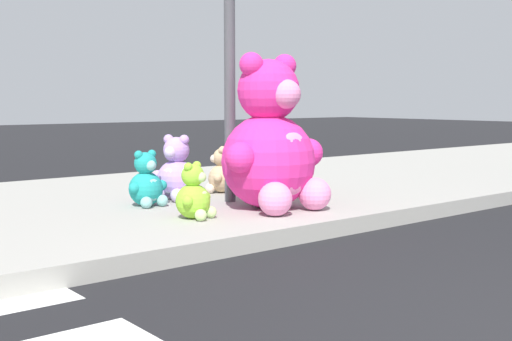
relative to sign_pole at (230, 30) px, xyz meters
name	(u,v)px	position (x,y,z in m)	size (l,w,h in m)	color
sidewalk	(103,209)	(-1.00, 0.80, -1.77)	(28.00, 4.40, 0.15)	#9E9B93
sign_pole	(230,30)	(0.00, 0.00, 0.00)	(0.56, 0.11, 3.20)	#4C4C51
plush_pink_large	(271,147)	(0.04, -0.59, -1.12)	(1.12, 0.97, 1.44)	#F22D93
plush_lavender	(176,174)	(-0.36, 0.44, -1.43)	(0.48, 0.48, 0.66)	#B28CD8
plush_teal	(147,184)	(-0.79, 0.27, -1.48)	(0.41, 0.37, 0.54)	teal
plush_tan	(221,174)	(0.30, 0.57, -1.49)	(0.36, 0.36, 0.51)	tan
plush_brown	(281,169)	(0.80, 0.13, -1.44)	(0.49, 0.45, 0.65)	olive
plush_lime	(194,196)	(-0.81, -0.58, -1.50)	(0.35, 0.35, 0.49)	#8CD133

